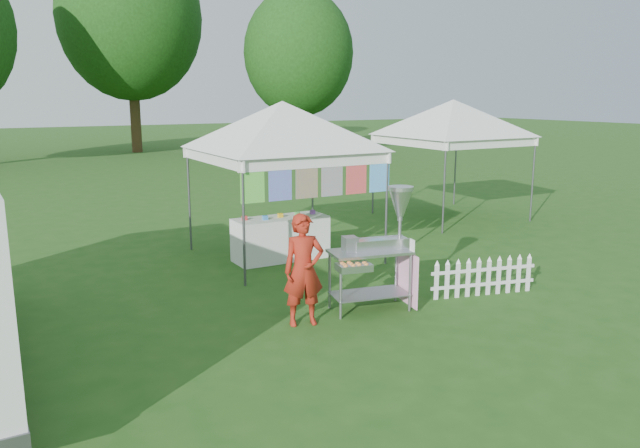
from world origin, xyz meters
TOP-DOWN VIEW (x-y plane):
  - ground at (0.00, 0.00)m, footprint 120.00×120.00m
  - canopy_main at (0.00, 3.49)m, footprint 4.24×4.24m
  - canopy_right at (5.50, 5.00)m, footprint 4.24×4.24m
  - tree_mid at (3.00, 28.00)m, footprint 7.60×7.60m
  - tree_right at (10.00, 22.00)m, footprint 5.60×5.60m
  - donut_cart at (-0.09, 0.05)m, footprint 1.42×0.88m
  - vendor at (-1.40, 0.04)m, footprint 0.63×0.49m
  - picket_fence at (1.66, -0.24)m, footprint 1.75×0.46m
  - display_table at (-0.15, 3.33)m, footprint 1.80×0.70m

SIDE VIEW (x-z plane):
  - ground at x=0.00m, z-range 0.00..0.00m
  - picket_fence at x=1.66m, z-range 0.01..0.57m
  - display_table at x=-0.15m, z-range 0.00..0.82m
  - vendor at x=-1.40m, z-range 0.00..1.55m
  - donut_cart at x=-0.09m, z-range 0.16..1.97m
  - canopy_main at x=0.00m, z-range 1.26..4.71m
  - canopy_right at x=5.50m, z-range 1.27..4.72m
  - tree_right at x=10.00m, z-range 0.97..9.39m
  - tree_mid at x=3.00m, z-range 1.38..12.90m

